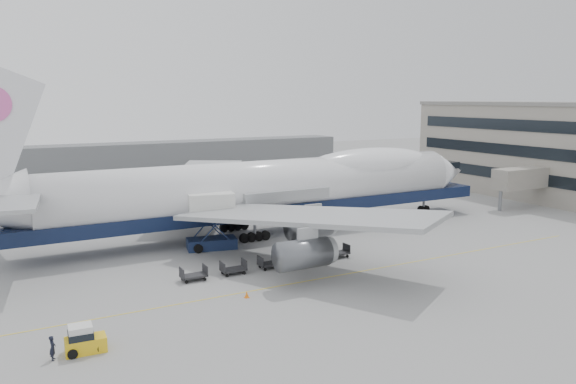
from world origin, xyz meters
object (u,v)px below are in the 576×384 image
catering_truck (211,218)px  ground_worker (53,348)px  baggage_tug (84,340)px  airliner (271,187)px

catering_truck → ground_worker: catering_truck is taller
catering_truck → ground_worker: bearing=-120.1°
catering_truck → baggage_tug: catering_truck is taller
catering_truck → airliner: bearing=33.1°
catering_truck → baggage_tug: bearing=-117.3°
airliner → baggage_tug: airliner is taller
baggage_tug → ground_worker: baggage_tug is taller
airliner → ground_worker: bearing=-139.3°
baggage_tug → ground_worker: size_ratio=1.64×
baggage_tug → catering_truck: bearing=54.3°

